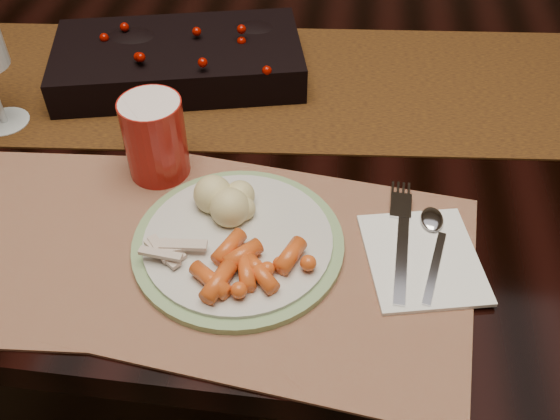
# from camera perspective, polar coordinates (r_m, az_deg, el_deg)

# --- Properties ---
(floor) EXTENTS (5.00, 5.00, 0.00)m
(floor) POSITION_cam_1_polar(r_m,az_deg,el_deg) (1.52, 1.10, -13.58)
(floor) COLOR black
(floor) RESTS_ON ground
(dining_table) EXTENTS (1.80, 1.00, 0.75)m
(dining_table) POSITION_cam_1_polar(r_m,az_deg,el_deg) (1.22, 1.34, -4.35)
(dining_table) COLOR black
(dining_table) RESTS_ON floor
(table_runner) EXTENTS (1.68, 0.49, 0.00)m
(table_runner) POSITION_cam_1_polar(r_m,az_deg,el_deg) (0.99, -1.05, 11.50)
(table_runner) COLOR #492206
(table_runner) RESTS_ON dining_table
(centerpiece) EXTENTS (0.41, 0.27, 0.07)m
(centerpiece) POSITION_cam_1_polar(r_m,az_deg,el_deg) (1.00, -9.29, 13.82)
(centerpiece) COLOR black
(centerpiece) RESTS_ON table_runner
(placemat_main) EXTENTS (0.47, 0.37, 0.00)m
(placemat_main) POSITION_cam_1_polar(r_m,az_deg,el_deg) (0.71, -0.13, -5.01)
(placemat_main) COLOR #8E6851
(placemat_main) RESTS_ON dining_table
(dinner_plate) EXTENTS (0.31, 0.31, 0.01)m
(dinner_plate) POSITION_cam_1_polar(r_m,az_deg,el_deg) (0.73, -3.84, -2.95)
(dinner_plate) COLOR silver
(dinner_plate) RESTS_ON placemat_main
(baby_carrots) EXTENTS (0.12, 0.11, 0.02)m
(baby_carrots) POSITION_cam_1_polar(r_m,az_deg,el_deg) (0.68, -2.57, -5.12)
(baby_carrots) COLOR #D9521B
(baby_carrots) RESTS_ON dinner_plate
(mashed_potatoes) EXTENTS (0.10, 0.09, 0.05)m
(mashed_potatoes) POSITION_cam_1_polar(r_m,az_deg,el_deg) (0.74, -4.84, 1.41)
(mashed_potatoes) COLOR #F0E282
(mashed_potatoes) RESTS_ON dinner_plate
(turkey_shreds) EXTENTS (0.08, 0.07, 0.02)m
(turkey_shreds) POSITION_cam_1_polar(r_m,az_deg,el_deg) (0.70, -9.74, -4.07)
(turkey_shreds) COLOR #A2938F
(turkey_shreds) RESTS_ON dinner_plate
(napkin) EXTENTS (0.15, 0.17, 0.01)m
(napkin) POSITION_cam_1_polar(r_m,az_deg,el_deg) (0.73, 12.90, -4.32)
(napkin) COLOR white
(napkin) RESTS_ON placemat_main
(fork) EXTENTS (0.03, 0.17, 0.00)m
(fork) POSITION_cam_1_polar(r_m,az_deg,el_deg) (0.74, 11.04, -3.07)
(fork) COLOR silver
(fork) RESTS_ON napkin
(spoon) EXTENTS (0.06, 0.14, 0.00)m
(spoon) POSITION_cam_1_polar(r_m,az_deg,el_deg) (0.74, 13.87, -3.72)
(spoon) COLOR silver
(spoon) RESTS_ON napkin
(red_cup) EXTENTS (0.09, 0.09, 0.11)m
(red_cup) POSITION_cam_1_polar(r_m,az_deg,el_deg) (0.81, -11.36, 6.48)
(red_cup) COLOR #9E1A13
(red_cup) RESTS_ON placemat_main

